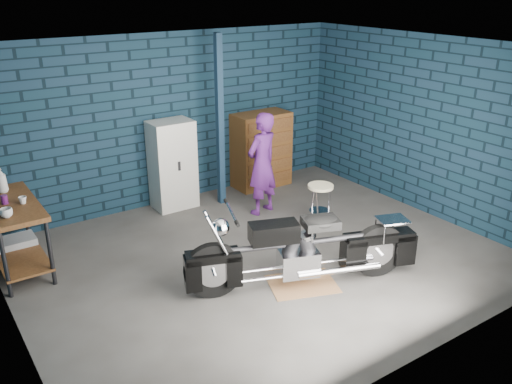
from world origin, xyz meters
TOP-DOWN VIEW (x-y plane):
  - ground at (0.00, 0.00)m, footprint 6.00×6.00m
  - room_walls at (0.00, 0.55)m, footprint 6.02×5.01m
  - support_post at (0.55, 1.95)m, footprint 0.10×0.10m
  - workbench at (-2.68, 1.51)m, footprint 0.60×1.40m
  - drip_mat at (0.04, -0.80)m, footprint 0.96×0.84m
  - motorcycle at (0.04, -0.80)m, footprint 2.49×1.46m
  - person at (0.87, 1.26)m, footprint 0.66×0.52m
  - storage_bin at (-2.66, 1.79)m, footprint 0.49×0.35m
  - locker at (-0.16, 2.23)m, footprint 0.66×0.47m
  - tool_chest at (1.54, 2.23)m, footprint 0.98×0.54m
  - shop_stool at (1.24, 0.31)m, footprint 0.48×0.48m
  - cup_a at (-2.80, 1.07)m, footprint 0.18×0.18m
  - cup_b at (-2.55, 1.39)m, footprint 0.12×0.12m
  - mug_purple at (-2.73, 1.51)m, footprint 0.08×0.08m
  - bottle at (-2.67, 1.93)m, footprint 0.13×0.13m

SIDE VIEW (x-z plane):
  - ground at x=0.00m, z-range 0.00..0.00m
  - drip_mat at x=0.04m, z-range 0.00..0.01m
  - storage_bin at x=-2.66m, z-range 0.00..0.30m
  - shop_stool at x=1.24m, z-range 0.00..0.67m
  - workbench at x=-2.68m, z-range 0.00..0.91m
  - motorcycle at x=0.04m, z-range 0.00..1.06m
  - tool_chest at x=1.54m, z-range 0.00..1.30m
  - locker at x=-0.16m, z-range 0.00..1.41m
  - person at x=0.87m, z-range 0.00..1.60m
  - cup_b at x=-2.55m, z-range 0.91..1.00m
  - mug_purple at x=-2.73m, z-range 0.91..1.02m
  - cup_a at x=-2.80m, z-range 0.91..1.02m
  - bottle at x=-2.67m, z-range 0.91..1.23m
  - support_post at x=0.55m, z-range 0.00..2.70m
  - room_walls at x=0.00m, z-range 0.55..3.26m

